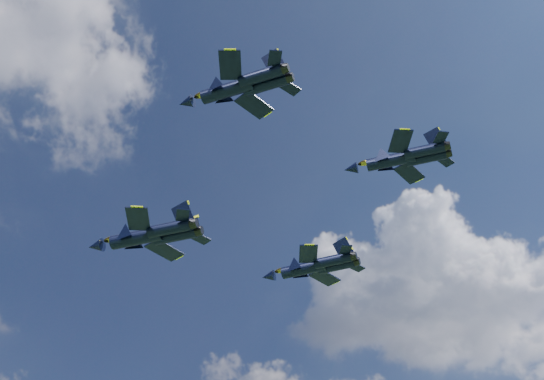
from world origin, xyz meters
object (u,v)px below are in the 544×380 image
at_px(jet_lead, 133,238).
at_px(jet_slot, 387,161).
at_px(jet_right, 301,269).
at_px(jet_left, 224,91).

bearing_deg(jet_lead, jet_slot, -92.14).
bearing_deg(jet_lead, jet_right, -45.39).
bearing_deg(jet_slot, jet_right, 41.34).
xyz_separation_m(jet_lead, jet_slot, (19.53, -29.25, 3.09)).
bearing_deg(jet_right, jet_left, -172.93).
relative_size(jet_lead, jet_left, 1.20).
bearing_deg(jet_left, jet_slot, -38.48).
bearing_deg(jet_slot, jet_lead, 87.92).
distance_m(jet_lead, jet_left, 27.33).
distance_m(jet_left, jet_slot, 22.47).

